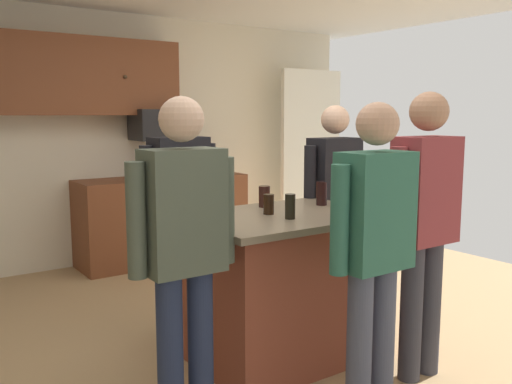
% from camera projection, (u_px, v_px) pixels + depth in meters
% --- Properties ---
extents(floor, '(7.04, 7.04, 0.00)m').
position_uv_depth(floor, '(245.00, 353.00, 3.64)').
color(floor, tan).
rests_on(floor, ground).
extents(back_wall, '(6.40, 0.10, 2.60)m').
position_uv_depth(back_wall, '(95.00, 140.00, 5.73)').
color(back_wall, beige).
rests_on(back_wall, ground).
extents(french_door_window_panel, '(0.90, 0.06, 2.00)m').
position_uv_depth(french_door_window_panel, '(311.00, 151.00, 6.90)').
color(french_door_window_panel, white).
rests_on(french_door_window_panel, ground).
extents(cabinet_run_upper, '(2.40, 0.38, 0.75)m').
position_uv_depth(cabinet_run_upper, '(58.00, 76.00, 5.25)').
color(cabinet_run_upper, brown).
extents(cabinet_run_lower, '(1.80, 0.63, 0.90)m').
position_uv_depth(cabinet_run_lower, '(163.00, 219.00, 5.93)').
color(cabinet_run_lower, brown).
rests_on(cabinet_run_lower, ground).
extents(microwave_over_range, '(0.56, 0.40, 0.32)m').
position_uv_depth(microwave_over_range, '(160.00, 125.00, 5.81)').
color(microwave_over_range, black).
extents(kitchen_island, '(1.20, 0.86, 0.95)m').
position_uv_depth(kitchen_island, '(283.00, 286.00, 3.49)').
color(kitchen_island, brown).
rests_on(kitchen_island, ground).
extents(person_guest_right, '(0.57, 0.22, 1.66)m').
position_uv_depth(person_guest_right, '(180.00, 203.00, 3.82)').
color(person_guest_right, '#383842').
rests_on(person_guest_right, ground).
extents(person_guest_left, '(0.57, 0.22, 1.62)m').
position_uv_depth(person_guest_left, '(374.00, 240.00, 2.78)').
color(person_guest_left, '#4C5166').
rests_on(person_guest_left, ground).
extents(person_elder_center, '(0.57, 0.22, 1.63)m').
position_uv_depth(person_elder_center, '(334.00, 197.00, 4.22)').
color(person_elder_center, '#232D4C').
rests_on(person_elder_center, ground).
extents(person_host_foreground, '(0.57, 0.22, 1.65)m').
position_uv_depth(person_host_foreground, '(184.00, 242.00, 2.68)').
color(person_host_foreground, '#232D4C').
rests_on(person_host_foreground, ground).
extents(person_guest_by_door, '(0.57, 0.22, 1.69)m').
position_uv_depth(person_guest_by_door, '(425.00, 216.00, 3.20)').
color(person_guest_by_door, '#383842').
rests_on(person_guest_by_door, ground).
extents(glass_pilsner, '(0.06, 0.06, 0.15)m').
position_uv_depth(glass_pilsner, '(290.00, 206.00, 3.25)').
color(glass_pilsner, black).
rests_on(glass_pilsner, kitchen_island).
extents(glass_dark_ale, '(0.07, 0.07, 0.14)m').
position_uv_depth(glass_dark_ale, '(264.00, 197.00, 3.67)').
color(glass_dark_ale, black).
rests_on(glass_dark_ale, kitchen_island).
extents(tumbler_amber, '(0.07, 0.07, 0.12)m').
position_uv_depth(tumbler_amber, '(269.00, 204.00, 3.40)').
color(tumbler_amber, black).
rests_on(tumbler_amber, kitchen_island).
extents(glass_short_whisky, '(0.07, 0.07, 0.13)m').
position_uv_depth(glass_short_whisky, '(346.00, 205.00, 3.35)').
color(glass_short_whisky, black).
rests_on(glass_short_whisky, kitchen_island).
extents(glass_stout_tall, '(0.07, 0.07, 0.16)m').
position_uv_depth(glass_stout_tall, '(322.00, 193.00, 3.74)').
color(glass_stout_tall, black).
rests_on(glass_stout_tall, kitchen_island).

